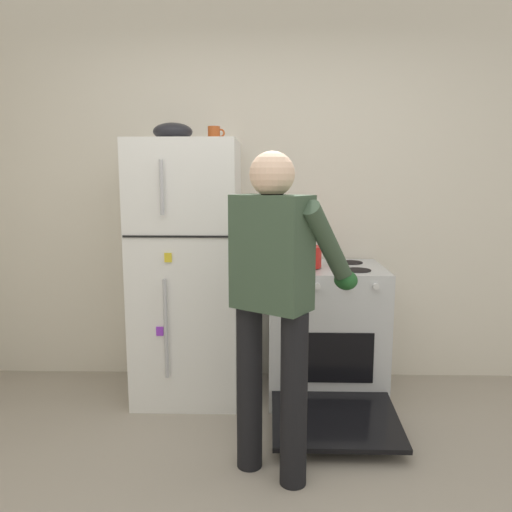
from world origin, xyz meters
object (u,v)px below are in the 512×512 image
at_px(red_pot, 303,256).
at_px(coffee_mug, 214,134).
at_px(person_cook, 276,288).
at_px(stove_range, 325,333).
at_px(mixing_bowl, 173,132).
at_px(refrigerator, 188,271).

bearing_deg(red_pot, coffee_mug, 170.27).
distance_m(person_cook, red_pot, 0.90).
height_order(stove_range, mixing_bowl, mixing_bowl).
bearing_deg(mixing_bowl, person_cook, -54.90).
bearing_deg(refrigerator, person_cook, -58.31).
xyz_separation_m(refrigerator, stove_range, (0.93, -0.02, -0.42)).
xyz_separation_m(refrigerator, person_cook, (0.58, -0.93, 0.10)).
relative_size(refrigerator, mixing_bowl, 6.77).
xyz_separation_m(red_pot, coffee_mug, (-0.58, 0.10, 0.79)).
bearing_deg(mixing_bowl, stove_range, -1.01).
distance_m(red_pot, coffee_mug, 0.99).
distance_m(refrigerator, stove_range, 1.02).
relative_size(red_pot, coffee_mug, 3.06).
xyz_separation_m(stove_range, coffee_mug, (-0.74, 0.07, 1.32)).
height_order(stove_range, person_cook, person_cook).
relative_size(person_cook, coffee_mug, 14.28).
relative_size(person_cook, red_pot, 4.67).
distance_m(stove_range, person_cook, 1.11).
relative_size(refrigerator, coffee_mug, 15.29).
height_order(red_pot, coffee_mug, coffee_mug).
bearing_deg(coffee_mug, stove_range, -5.21).
bearing_deg(stove_range, red_pot, -168.61).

